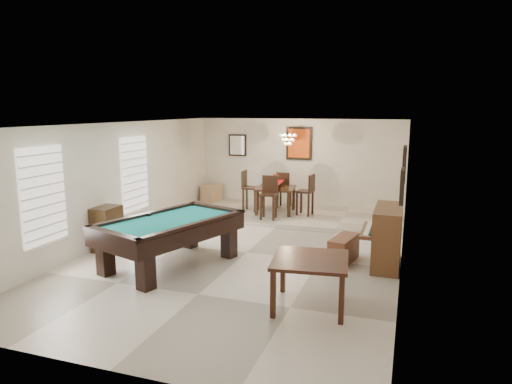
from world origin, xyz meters
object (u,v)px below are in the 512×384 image
Objects in this scene: piano_bench at (344,249)px; dining_chair_east at (305,195)px; flower_vase at (276,178)px; chandelier at (288,135)px; square_table at (310,283)px; upright_piano at (380,236)px; dining_table at (276,198)px; apothecary_chest at (107,229)px; dining_chair_west at (251,191)px; corner_bench at (212,193)px; dining_chair_north at (284,189)px; dining_chair_south at (269,198)px; pool_table at (170,243)px.

dining_chair_east reaches higher than piano_bench.
chandelier is (0.31, 0.05, 1.14)m from flower_vase.
upright_piano is (0.85, 2.24, 0.18)m from square_table.
dining_table is (-2.07, 5.28, 0.16)m from square_table.
dining_chair_west is at bearing 65.73° from apothecary_chest.
dining_chair_east is at bearing 103.53° from square_table.
flower_vase is 0.46× the size of corner_bench.
piano_bench is at bearing 85.18° from square_table.
piano_bench is 0.86× the size of dining_chair_north.
dining_chair_south is (2.49, 3.19, 0.21)m from apothecary_chest.
apothecary_chest is at bearing -169.83° from piano_bench.
dining_table is 3.91× the size of flower_vase.
upright_piano is 4.24m from flower_vase.
flower_vase is 0.83m from dining_chair_south.
dining_chair_south is (-2.04, 4.54, 0.29)m from square_table.
pool_table is at bearing -103.77° from chandelier.
flower_vase is 1.18m from chandelier.
chandelier reaches higher than piano_bench.
dining_chair_east is 1.96× the size of corner_bench.
square_table is 1.23× the size of piano_bench.
piano_bench is at bearing -51.22° from dining_chair_south.
flower_vase is 2.57m from corner_bench.
dining_chair_east reaches higher than corner_bench.
pool_table reaches higher than piano_bench.
dining_chair_west reaches higher than corner_bench.
flower_vase is at bearing 111.45° from square_table.
piano_bench is 4.80m from apothecary_chest.
dining_chair_north is 2.35m from corner_bench.
dining_table is at bearing 111.45° from square_table.
apothecary_chest is 0.90× the size of dining_chair_north.
dining_chair_east is at bearing 124.74° from upright_piano.
flower_vase is 0.90m from dining_chair_east.
pool_table is 4.33m from dining_chair_west.
dining_chair_west reaches higher than square_table.
corner_bench is (0.17, 4.84, -0.09)m from apothecary_chest.
dining_chair_south is at bearing -35.38° from corner_bench.
dining_table is (0.76, 4.33, 0.09)m from pool_table.
flower_vase reaches higher than corner_bench.
dining_chair_north is 1.08m from dining_chair_east.
square_table is at bearing -110.71° from upright_piano.
corner_bench is (-4.55, 3.99, 0.12)m from piano_bench.
apothecary_chest reaches higher than corner_bench.
apothecary_chest is 1.53× the size of chandelier.
chandelier reaches higher than dining_chair_east.
pool_table is 4.84m from chandelier.
dining_chair_south reaches higher than dining_chair_east.
apothecary_chest is (-5.38, -0.88, -0.10)m from upright_piano.
upright_piano is 1.35× the size of dining_table.
chandelier is (-0.49, 0.03, 1.54)m from dining_chair_east.
upright_piano reaches higher than pool_table.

